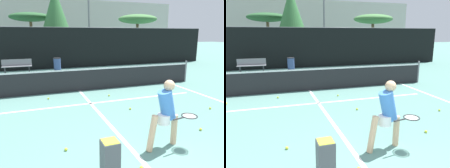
# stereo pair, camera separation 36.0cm
# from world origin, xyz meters

# --- Properties ---
(court_service_line) EXTENTS (8.25, 0.10, 0.01)m
(court_service_line) POSITION_xyz_m (0.00, 5.19, 0.00)
(court_service_line) COLOR white
(court_service_line) RESTS_ON ground
(court_center_mark) EXTENTS (0.10, 6.63, 0.01)m
(court_center_mark) POSITION_xyz_m (0.00, 3.72, 0.00)
(court_center_mark) COLOR white
(court_center_mark) RESTS_ON ground
(net) EXTENTS (11.09, 0.09, 1.07)m
(net) POSITION_xyz_m (0.00, 7.03, 0.51)
(net) COLOR slate
(net) RESTS_ON ground
(fence_back) EXTENTS (24.00, 0.06, 2.84)m
(fence_back) POSITION_xyz_m (0.00, 13.69, 1.41)
(fence_back) COLOR black
(fence_back) RESTS_ON ground
(player_practicing) EXTENTS (1.17, 0.51, 1.48)m
(player_practicing) POSITION_xyz_m (0.73, 1.71, 0.81)
(player_practicing) COLOR #DBAD84
(player_practicing) RESTS_ON ground
(tennis_ball_scattered_0) EXTENTS (0.07, 0.07, 0.07)m
(tennis_ball_scattered_0) POSITION_xyz_m (2.05, 2.07, 0.03)
(tennis_ball_scattered_0) COLOR #D1E033
(tennis_ball_scattered_0) RESTS_ON ground
(tennis_ball_scattered_1) EXTENTS (0.07, 0.07, 0.07)m
(tennis_ball_scattered_1) POSITION_xyz_m (3.50, 3.25, 0.03)
(tennis_ball_scattered_1) COLOR #D1E033
(tennis_ball_scattered_1) RESTS_ON ground
(tennis_ball_scattered_2) EXTENTS (0.07, 0.07, 0.07)m
(tennis_ball_scattered_2) POSITION_xyz_m (-3.10, 6.00, 0.03)
(tennis_ball_scattered_2) COLOR #D1E033
(tennis_ball_scattered_2) RESTS_ON ground
(tennis_ball_scattered_3) EXTENTS (0.07, 0.07, 0.07)m
(tennis_ball_scattered_3) POSITION_xyz_m (-1.35, 6.23, 0.03)
(tennis_ball_scattered_3) COLOR #D1E033
(tennis_ball_scattered_3) RESTS_ON ground
(tennis_ball_scattered_4) EXTENTS (0.07, 0.07, 0.07)m
(tennis_ball_scattered_4) POSITION_xyz_m (-1.31, 2.28, 0.03)
(tennis_ball_scattered_4) COLOR #D1E033
(tennis_ball_scattered_4) RESTS_ON ground
(tennis_ball_scattered_5) EXTENTS (0.07, 0.07, 0.07)m
(tennis_ball_scattered_5) POSITION_xyz_m (0.92, 5.83, 0.03)
(tennis_ball_scattered_5) COLOR #D1E033
(tennis_ball_scattered_5) RESTS_ON ground
(tennis_ball_scattered_7) EXTENTS (0.07, 0.07, 0.07)m
(tennis_ball_scattered_7) POSITION_xyz_m (1.03, 4.11, 0.03)
(tennis_ball_scattered_7) COLOR #D1E033
(tennis_ball_scattered_7) RESTS_ON ground
(tennis_ball_scattered_8) EXTENTS (0.07, 0.07, 0.07)m
(tennis_ball_scattered_8) POSITION_xyz_m (-0.13, 1.15, 0.03)
(tennis_ball_scattered_8) COLOR #D1E033
(tennis_ball_scattered_8) RESTS_ON ground
(ball_hopper) EXTENTS (0.28, 0.28, 0.71)m
(ball_hopper) POSITION_xyz_m (-0.76, 1.10, 0.37)
(ball_hopper) COLOR #4C4C51
(ball_hopper) RESTS_ON ground
(courtside_bench) EXTENTS (1.73, 0.39, 0.86)m
(courtside_bench) POSITION_xyz_m (-2.68, 12.57, 0.47)
(courtside_bench) COLOR slate
(courtside_bench) RESTS_ON ground
(trash_bin) EXTENTS (0.48, 0.48, 0.84)m
(trash_bin) POSITION_xyz_m (-0.23, 12.79, 0.42)
(trash_bin) COLOR #384C7F
(trash_bin) RESTS_ON ground
(parked_car) EXTENTS (1.75, 4.54, 1.48)m
(parked_car) POSITION_xyz_m (-2.59, 17.79, 0.63)
(parked_car) COLOR maroon
(parked_car) RESTS_ON ground
(floodlight_mast) EXTENTS (1.10, 0.24, 8.26)m
(floodlight_mast) POSITION_xyz_m (3.38, 18.07, 5.27)
(floodlight_mast) COLOR slate
(floodlight_mast) RESTS_ON ground
(tree_west) EXTENTS (2.48, 2.48, 6.62)m
(tree_west) POSITION_xyz_m (0.63, 19.73, 4.66)
(tree_west) COLOR brown
(tree_west) RESTS_ON ground
(tree_mid) EXTENTS (3.77, 3.77, 4.22)m
(tree_mid) POSITION_xyz_m (8.23, 17.96, 3.73)
(tree_mid) COLOR brown
(tree_mid) RESTS_ON ground
(tree_east) EXTENTS (4.02, 4.02, 4.46)m
(tree_east) POSITION_xyz_m (-1.57, 22.08, 3.96)
(tree_east) COLOR brown
(tree_east) RESTS_ON ground
(building_far) EXTENTS (36.00, 2.40, 6.65)m
(building_far) POSITION_xyz_m (0.00, 28.26, 3.32)
(building_far) COLOR #B2ADA3
(building_far) RESTS_ON ground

